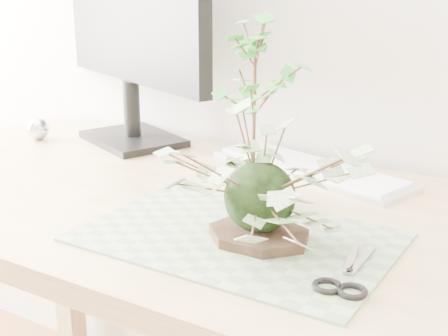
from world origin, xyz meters
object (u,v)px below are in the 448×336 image
at_px(maple_kokedama, 255,70).
at_px(keyboard, 310,168).
at_px(ivy_kokedama, 260,165).
at_px(desk, 237,253).
at_px(monitor, 130,11).

bearing_deg(maple_kokedama, keyboard, 86.55).
bearing_deg(keyboard, ivy_kokedama, -61.75).
bearing_deg(ivy_kokedama, keyboard, 102.10).
xyz_separation_m(desk, maple_kokedama, (0.01, 0.03, 0.32)).
bearing_deg(maple_kokedama, monitor, 153.73).
bearing_deg(ivy_kokedama, desk, 133.15).
distance_m(ivy_kokedama, keyboard, 0.38).
bearing_deg(monitor, desk, -7.38).
relative_size(ivy_kokedama, keyboard, 0.69).
distance_m(desk, maple_kokedama, 0.32).
relative_size(ivy_kokedama, maple_kokedama, 0.96).
height_order(ivy_kokedama, maple_kokedama, maple_kokedama).
height_order(maple_kokedama, monitor, monitor).
height_order(desk, maple_kokedama, maple_kokedama).
bearing_deg(monitor, ivy_kokedama, -11.13).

